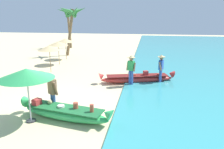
{
  "coord_description": "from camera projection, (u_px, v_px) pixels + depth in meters",
  "views": [
    {
      "loc": [
        3.96,
        -8.54,
        3.97
      ],
      "look_at": [
        2.13,
        2.76,
        0.9
      ],
      "focal_mm": 35.58,
      "sensor_mm": 36.0,
      "label": 1
    }
  ],
  "objects": [
    {
      "name": "person_vendor_assistant",
      "position": [
        161.0,
        67.0,
        13.09
      ],
      "size": [
        0.44,
        0.58,
        1.75
      ],
      "color": "#3D5BA8",
      "rests_on": "ground"
    },
    {
      "name": "palm_tree_tall_inland",
      "position": [
        72.0,
        16.0,
        21.46
      ],
      "size": [
        2.76,
        2.62,
        4.88
      ],
      "color": "brown",
      "rests_on": "ground"
    },
    {
      "name": "parasol_row_2",
      "position": [
        65.0,
        40.0,
        20.15
      ],
      "size": [
        1.6,
        1.6,
        1.91
      ],
      "color": "#8E6B47",
      "rests_on": "ground"
    },
    {
      "name": "ground_plane",
      "position": [
        54.0,
        108.0,
        9.78
      ],
      "size": [
        80.0,
        80.0,
        0.0
      ],
      "primitive_type": "plane",
      "color": "beige"
    },
    {
      "name": "patio_umbrella_large",
      "position": [
        26.0,
        74.0,
        8.08
      ],
      "size": [
        2.03,
        2.03,
        2.1
      ],
      "color": "#B7B7BC",
      "rests_on": "ground"
    },
    {
      "name": "palm_tree_leaning_seaward",
      "position": [
        68.0,
        16.0,
        26.85
      ],
      "size": [
        2.59,
        2.61,
        4.9
      ],
      "color": "brown",
      "rests_on": "ground"
    },
    {
      "name": "person_vendor_hatted",
      "position": [
        131.0,
        68.0,
        12.62
      ],
      "size": [
        0.58,
        0.44,
        1.8
      ],
      "color": "#3D5BA8",
      "rests_on": "ground"
    },
    {
      "name": "person_tourist_customer",
      "position": [
        53.0,
        91.0,
        9.19
      ],
      "size": [
        0.57,
        0.49,
        1.67
      ],
      "color": "#3D5BA8",
      "rests_on": "ground"
    },
    {
      "name": "parasol_row_1",
      "position": [
        58.0,
        43.0,
        17.98
      ],
      "size": [
        1.6,
        1.6,
        1.91
      ],
      "color": "#8E6B47",
      "rests_on": "ground"
    },
    {
      "name": "boat_red_midground",
      "position": [
        137.0,
        78.0,
        13.44
      ],
      "size": [
        4.62,
        1.88,
        0.75
      ],
      "color": "red",
      "rests_on": "ground"
    },
    {
      "name": "parasol_row_0",
      "position": [
        49.0,
        48.0,
        15.52
      ],
      "size": [
        1.6,
        1.6,
        1.91
      ],
      "color": "#8E6B47",
      "rests_on": "ground"
    },
    {
      "name": "boat_green_foreground",
      "position": [
        65.0,
        112.0,
        8.69
      ],
      "size": [
        4.01,
        1.47,
        0.78
      ],
      "color": "#38B760",
      "rests_on": "ground"
    }
  ]
}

